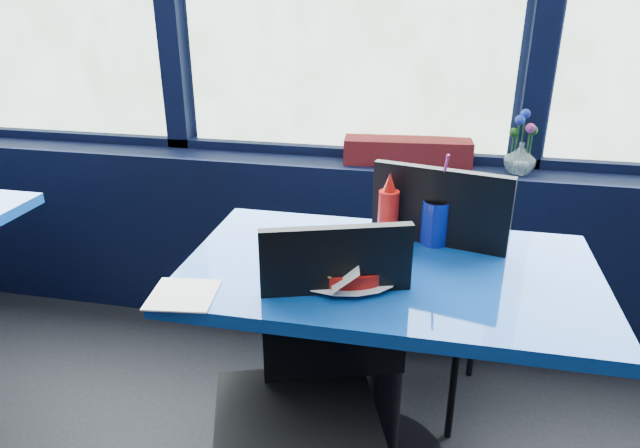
{
  "coord_description": "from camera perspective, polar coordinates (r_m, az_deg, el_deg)",
  "views": [
    {
      "loc": [
        0.41,
        0.51,
        1.52
      ],
      "look_at": [
        0.1,
        1.98,
        0.88
      ],
      "focal_mm": 32.0,
      "sensor_mm": 36.0,
      "label": 1
    }
  ],
  "objects": [
    {
      "name": "window_sill",
      "position": [
        2.65,
        1.94,
        -1.93
      ],
      "size": [
        5.0,
        0.26,
        0.8
      ],
      "primitive_type": "cube",
      "color": "black",
      "rests_on": "ground"
    },
    {
      "name": "soda_cup",
      "position": [
        1.82,
        11.48,
        0.3
      ],
      "size": [
        0.09,
        0.09,
        0.3
      ],
      "rotation": [
        0.0,
        0.0,
        -0.2
      ],
      "color": "#0D1D95",
      "rests_on": "near_table"
    },
    {
      "name": "chair_near_back",
      "position": [
        2.04,
        10.47,
        -4.91
      ],
      "size": [
        0.54,
        0.54,
        1.0
      ],
      "rotation": [
        0.0,
        0.0,
        2.92
      ],
      "color": "black",
      "rests_on": "ground"
    },
    {
      "name": "planter_box",
      "position": [
        2.47,
        8.73,
        7.2
      ],
      "size": [
        0.54,
        0.18,
        0.11
      ],
      "primitive_type": "cube",
      "rotation": [
        0.0,
        0.0,
        0.09
      ],
      "color": "maroon",
      "rests_on": "window_sill"
    },
    {
      "name": "food_basket",
      "position": [
        1.59,
        2.47,
        -4.28
      ],
      "size": [
        0.33,
        0.33,
        0.1
      ],
      "rotation": [
        0.0,
        0.0,
        -0.32
      ],
      "color": "red",
      "rests_on": "near_table"
    },
    {
      "name": "flower_vase",
      "position": [
        2.43,
        19.42,
        6.54
      ],
      "size": [
        0.13,
        0.13,
        0.26
      ],
      "rotation": [
        0.0,
        0.0,
        0.0
      ],
      "color": "silver",
      "rests_on": "window_sill"
    },
    {
      "name": "near_table",
      "position": [
        1.77,
        6.66,
        -9.49
      ],
      "size": [
        1.2,
        0.7,
        0.75
      ],
      "color": "black",
      "rests_on": "ground"
    },
    {
      "name": "napkin",
      "position": [
        1.57,
        -13.54,
        -6.88
      ],
      "size": [
        0.19,
        0.19,
        0.0
      ],
      "primitive_type": "cube",
      "rotation": [
        0.0,
        0.0,
        0.13
      ],
      "color": "white",
      "rests_on": "near_table"
    },
    {
      "name": "chair_near_front",
      "position": [
        1.58,
        -0.69,
        -15.28
      ],
      "size": [
        0.54,
        0.54,
        0.94
      ],
      "rotation": [
        0.0,
        0.0,
        0.33
      ],
      "color": "black",
      "rests_on": "ground"
    },
    {
      "name": "ketchup_bottle",
      "position": [
        1.78,
        6.83,
        1.01
      ],
      "size": [
        0.06,
        0.06,
        0.24
      ],
      "color": "red",
      "rests_on": "near_table"
    }
  ]
}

